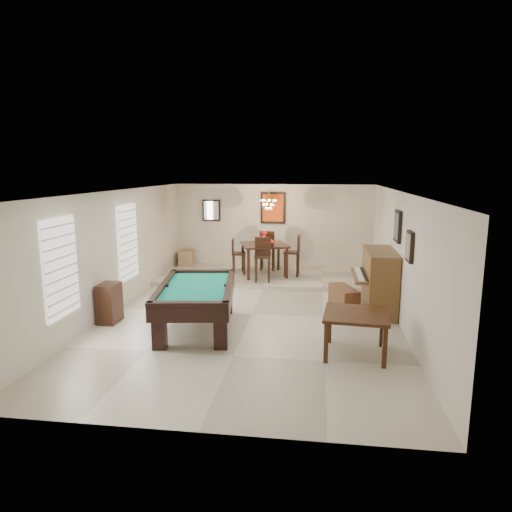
% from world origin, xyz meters
% --- Properties ---
extents(ground_plane, '(6.00, 9.00, 0.02)m').
position_xyz_m(ground_plane, '(0.00, 0.00, -0.01)').
color(ground_plane, beige).
extents(wall_back, '(6.00, 0.04, 2.60)m').
position_xyz_m(wall_back, '(0.00, 4.50, 1.30)').
color(wall_back, silver).
rests_on(wall_back, ground_plane).
extents(wall_front, '(6.00, 0.04, 2.60)m').
position_xyz_m(wall_front, '(0.00, -4.50, 1.30)').
color(wall_front, silver).
rests_on(wall_front, ground_plane).
extents(wall_left, '(0.04, 9.00, 2.60)m').
position_xyz_m(wall_left, '(-3.00, 0.00, 1.30)').
color(wall_left, silver).
rests_on(wall_left, ground_plane).
extents(wall_right, '(0.04, 9.00, 2.60)m').
position_xyz_m(wall_right, '(3.00, 0.00, 1.30)').
color(wall_right, silver).
rests_on(wall_right, ground_plane).
extents(ceiling, '(6.00, 9.00, 0.04)m').
position_xyz_m(ceiling, '(0.00, 0.00, 2.60)').
color(ceiling, white).
rests_on(ceiling, wall_back).
extents(dining_step, '(6.00, 2.50, 0.12)m').
position_xyz_m(dining_step, '(0.00, 3.25, 0.06)').
color(dining_step, beige).
rests_on(dining_step, ground_plane).
extents(window_left_front, '(0.06, 1.00, 1.70)m').
position_xyz_m(window_left_front, '(-2.97, -2.20, 1.40)').
color(window_left_front, white).
rests_on(window_left_front, wall_left).
extents(window_left_rear, '(0.06, 1.00, 1.70)m').
position_xyz_m(window_left_rear, '(-2.97, 0.60, 1.40)').
color(window_left_rear, white).
rests_on(window_left_rear, wall_left).
extents(pool_table, '(1.71, 2.69, 0.84)m').
position_xyz_m(pool_table, '(-0.94, -1.02, 0.42)').
color(pool_table, black).
rests_on(pool_table, ground_plane).
extents(square_table, '(1.12, 1.12, 0.72)m').
position_xyz_m(square_table, '(2.00, -1.90, 0.36)').
color(square_table, black).
rests_on(square_table, ground_plane).
extents(upright_piano, '(0.90, 1.61, 1.34)m').
position_xyz_m(upright_piano, '(2.53, 0.55, 0.67)').
color(upright_piano, brown).
rests_on(upright_piano, ground_plane).
extents(piano_bench, '(0.66, 1.01, 0.52)m').
position_xyz_m(piano_bench, '(1.95, 0.51, 0.26)').
color(piano_bench, brown).
rests_on(piano_bench, ground_plane).
extents(apothecary_chest, '(0.35, 0.53, 0.80)m').
position_xyz_m(apothecary_chest, '(-2.78, -0.89, 0.40)').
color(apothecary_chest, black).
rests_on(apothecary_chest, ground_plane).
extents(dining_table, '(1.52, 1.52, 1.00)m').
position_xyz_m(dining_table, '(-0.11, 3.18, 0.62)').
color(dining_table, black).
rests_on(dining_table, dining_step).
extents(flower_vase, '(0.18, 0.18, 0.24)m').
position_xyz_m(flower_vase, '(-0.11, 3.18, 1.24)').
color(flower_vase, red).
rests_on(flower_vase, dining_table).
extents(dining_chair_south, '(0.46, 0.46, 1.15)m').
position_xyz_m(dining_chair_south, '(-0.07, 2.44, 0.70)').
color(dining_chair_south, black).
rests_on(dining_chair_south, dining_step).
extents(dining_chair_north, '(0.44, 0.44, 1.17)m').
position_xyz_m(dining_chair_north, '(-0.10, 3.89, 0.70)').
color(dining_chair_north, black).
rests_on(dining_chair_north, dining_step).
extents(dining_chair_west, '(0.41, 0.41, 1.00)m').
position_xyz_m(dining_chair_west, '(-0.84, 3.22, 0.62)').
color(dining_chair_west, black).
rests_on(dining_chair_west, dining_step).
extents(dining_chair_east, '(0.45, 0.45, 1.15)m').
position_xyz_m(dining_chair_east, '(0.66, 3.18, 0.69)').
color(dining_chair_east, black).
rests_on(dining_chair_east, dining_step).
extents(corner_bench, '(0.46, 0.55, 0.47)m').
position_xyz_m(corner_bench, '(-2.65, 4.17, 0.35)').
color(corner_bench, '#A38058').
rests_on(corner_bench, dining_step).
extents(chandelier, '(0.44, 0.44, 0.60)m').
position_xyz_m(chandelier, '(0.00, 3.20, 2.20)').
color(chandelier, '#FFE5B2').
rests_on(chandelier, ceiling).
extents(back_painting, '(0.75, 0.06, 0.95)m').
position_xyz_m(back_painting, '(0.00, 4.46, 1.90)').
color(back_painting, '#D84C14').
rests_on(back_painting, wall_back).
extents(back_mirror, '(0.55, 0.06, 0.65)m').
position_xyz_m(back_mirror, '(-1.90, 4.46, 1.80)').
color(back_mirror, white).
rests_on(back_mirror, wall_back).
extents(right_picture_upper, '(0.06, 0.55, 0.65)m').
position_xyz_m(right_picture_upper, '(2.96, 0.30, 1.90)').
color(right_picture_upper, slate).
rests_on(right_picture_upper, wall_right).
extents(right_picture_lower, '(0.06, 0.45, 0.55)m').
position_xyz_m(right_picture_lower, '(2.96, -1.00, 1.70)').
color(right_picture_lower, gray).
rests_on(right_picture_lower, wall_right).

